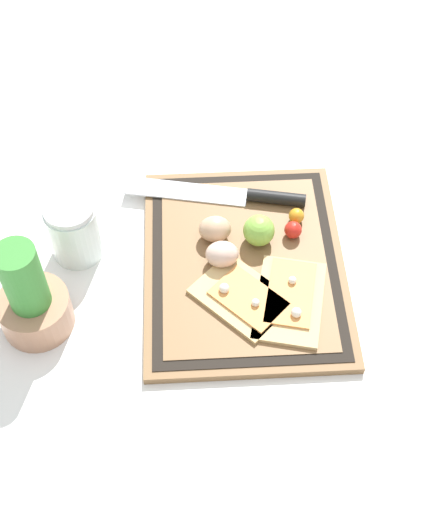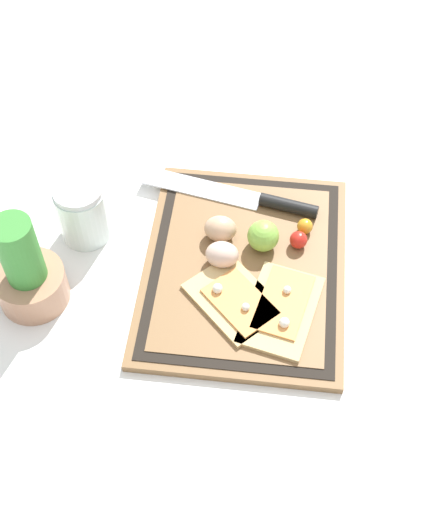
% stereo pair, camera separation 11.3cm
% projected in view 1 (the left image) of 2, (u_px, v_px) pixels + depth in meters
% --- Properties ---
extents(ground_plane, '(6.00, 6.00, 0.00)m').
position_uv_depth(ground_plane, '(244.00, 268.00, 1.16)').
color(ground_plane, white).
extents(cutting_board, '(0.40, 0.32, 0.02)m').
position_uv_depth(cutting_board, '(244.00, 265.00, 1.15)').
color(cutting_board, brown).
rests_on(cutting_board, ground_plane).
extents(pizza_slice_near, '(0.17, 0.13, 0.02)m').
position_uv_depth(pizza_slice_near, '(290.00, 299.00, 1.09)').
color(pizza_slice_near, tan).
rests_on(pizza_slice_near, cutting_board).
extents(pizza_slice_far, '(0.17, 0.17, 0.02)m').
position_uv_depth(pizza_slice_far, '(242.00, 297.00, 1.10)').
color(pizza_slice_far, tan).
rests_on(pizza_slice_far, cutting_board).
extents(knife, '(0.09, 0.31, 0.02)m').
position_uv_depth(knife, '(244.00, 195.00, 1.22)').
color(knife, silver).
rests_on(knife, cutting_board).
extents(egg_brown, '(0.04, 0.05, 0.04)m').
position_uv_depth(egg_brown, '(215.00, 229.00, 1.16)').
color(egg_brown, tan).
rests_on(egg_brown, cutting_board).
extents(egg_pink, '(0.04, 0.05, 0.04)m').
position_uv_depth(egg_pink, '(222.00, 253.00, 1.13)').
color(egg_pink, beige).
rests_on(egg_pink, cutting_board).
extents(lime, '(0.05, 0.05, 0.05)m').
position_uv_depth(lime, '(259.00, 231.00, 1.15)').
color(lime, '#7FB742').
rests_on(lime, cutting_board).
extents(cherry_tomato_red, '(0.03, 0.03, 0.03)m').
position_uv_depth(cherry_tomato_red, '(293.00, 230.00, 1.16)').
color(cherry_tomato_red, red).
rests_on(cherry_tomato_red, cutting_board).
extents(cherry_tomato_yellow, '(0.03, 0.03, 0.03)m').
position_uv_depth(cherry_tomato_yellow, '(296.00, 216.00, 1.18)').
color(cherry_tomato_yellow, orange).
rests_on(cherry_tomato_yellow, cutting_board).
extents(herb_pot, '(0.11, 0.11, 0.18)m').
position_uv_depth(herb_pot, '(31.00, 300.00, 1.05)').
color(herb_pot, '#AD7A5B').
rests_on(herb_pot, ground_plane).
extents(sauce_jar, '(0.08, 0.08, 0.11)m').
position_uv_depth(sauce_jar, '(75.00, 233.00, 1.14)').
color(sauce_jar, silver).
rests_on(sauce_jar, ground_plane).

